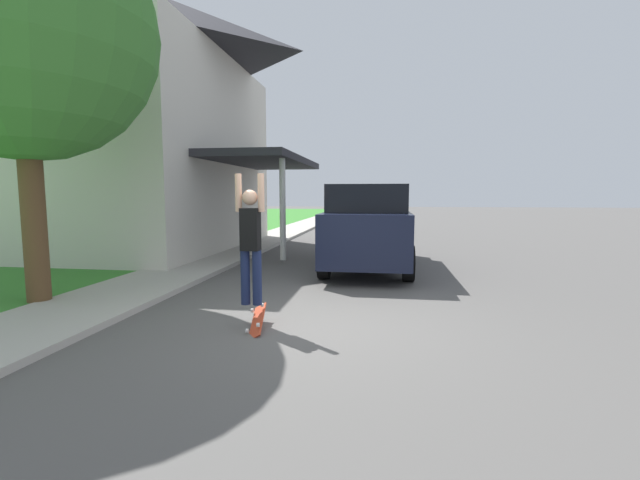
{
  "coord_description": "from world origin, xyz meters",
  "views": [
    {
      "loc": [
        1.07,
        -5.89,
        1.83
      ],
      "look_at": [
        -0.03,
        1.36,
        1.05
      ],
      "focal_mm": 24.0,
      "sensor_mm": 36.0,
      "label": 1
    }
  ],
  "objects_px": {
    "suv_parked": "(369,224)",
    "car_down_street": "(366,217)",
    "lawn_tree_near": "(20,29)",
    "skateboarder": "(251,238)",
    "skateboard": "(257,320)"
  },
  "relations": [
    {
      "from": "suv_parked",
      "to": "car_down_street",
      "type": "xyz_separation_m",
      "value": [
        -0.59,
        12.12,
        -0.48
      ]
    },
    {
      "from": "lawn_tree_near",
      "to": "car_down_street",
      "type": "xyz_separation_m",
      "value": [
        4.65,
        16.71,
        -3.76
      ]
    },
    {
      "from": "suv_parked",
      "to": "skateboarder",
      "type": "relative_size",
      "value": 2.84
    },
    {
      "from": "skateboarder",
      "to": "skateboard",
      "type": "bearing_deg",
      "value": -49.43
    },
    {
      "from": "skateboarder",
      "to": "skateboard",
      "type": "xyz_separation_m",
      "value": [
        0.12,
        -0.14,
        -1.11
      ]
    },
    {
      "from": "suv_parked",
      "to": "skateboard",
      "type": "bearing_deg",
      "value": -104.18
    },
    {
      "from": "suv_parked",
      "to": "car_down_street",
      "type": "bearing_deg",
      "value": 92.77
    },
    {
      "from": "suv_parked",
      "to": "car_down_street",
      "type": "distance_m",
      "value": 12.14
    },
    {
      "from": "lawn_tree_near",
      "to": "suv_parked",
      "type": "height_order",
      "value": "lawn_tree_near"
    },
    {
      "from": "car_down_street",
      "to": "lawn_tree_near",
      "type": "bearing_deg",
      "value": -105.55
    },
    {
      "from": "skateboard",
      "to": "car_down_street",
      "type": "bearing_deg",
      "value": 87.58
    },
    {
      "from": "lawn_tree_near",
      "to": "suv_parked",
      "type": "distance_m",
      "value": 7.69
    },
    {
      "from": "skateboarder",
      "to": "suv_parked",
      "type": "bearing_deg",
      "value": 74.17
    },
    {
      "from": "lawn_tree_near",
      "to": "suv_parked",
      "type": "xyz_separation_m",
      "value": [
        5.23,
        4.59,
        -3.28
      ]
    },
    {
      "from": "car_down_street",
      "to": "skateboard",
      "type": "distance_m",
      "value": 17.36
    }
  ]
}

